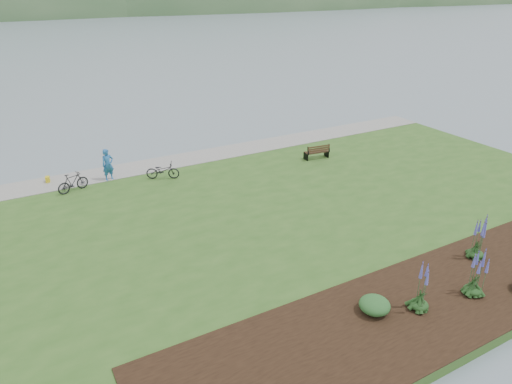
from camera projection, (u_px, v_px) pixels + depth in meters
ground at (260, 205)px, 22.76m from camera, size 600.00×600.00×0.00m
lawn at (281, 218)px, 21.09m from camera, size 34.00×20.00×0.40m
shoreline_path at (205, 156)px, 28.07m from camera, size 34.00×2.20×0.03m
garden_bed at (470, 284)px, 16.13m from camera, size 24.00×4.40×0.04m
far_hillside at (79, 13)px, 166.61m from camera, size 580.00×80.00×38.00m
park_bench at (317, 152)px, 27.46m from camera, size 1.53×0.77×0.92m
person at (108, 162)px, 24.28m from camera, size 0.83×0.65×2.04m
bicycle_a at (163, 171)px, 24.66m from camera, size 1.37×1.87×0.93m
bicycle_b at (73, 182)px, 23.13m from camera, size 1.00×1.71×0.99m
pannier at (48, 180)px, 24.30m from camera, size 0.25×0.34×0.33m
echium_0 at (476, 275)px, 15.27m from camera, size 0.62×0.62×1.84m
echium_1 at (479, 238)px, 17.32m from camera, size 0.62×0.62×1.98m
echium_4 at (422, 288)px, 14.55m from camera, size 0.62×0.62×2.13m
shrub_0 at (375, 305)px, 14.65m from camera, size 1.01×1.01×0.51m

